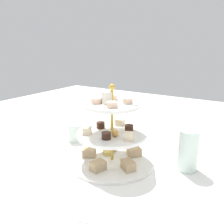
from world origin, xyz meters
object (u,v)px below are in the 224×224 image
object	(u,v)px
water_glass_tall_right	(188,150)
butter_knife_left	(109,224)
water_glass_short_left	(75,133)
teacup_with_saucer	(104,130)
butter_knife_right	(153,137)
tiered_serving_stand	(112,140)

from	to	relation	value
water_glass_tall_right	butter_knife_left	xyz separation A→B (m)	(0.08, 0.35, -0.07)
water_glass_short_left	teacup_with_saucer	size ratio (longest dim) A/B	0.81
teacup_with_saucer	water_glass_tall_right	bearing A→B (deg)	164.65
butter_knife_right	water_glass_tall_right	bearing A→B (deg)	134.42
teacup_with_saucer	tiered_serving_stand	bearing A→B (deg)	130.00
tiered_serving_stand	butter_knife_left	bearing A→B (deg)	121.08
tiered_serving_stand	water_glass_short_left	size ratio (longest dim) A/B	4.05
teacup_with_saucer	butter_knife_right	world-z (taller)	teacup_with_saucer
teacup_with_saucer	butter_knife_right	distance (m)	0.23
tiered_serving_stand	butter_knife_right	size ratio (longest dim) A/B	1.74
butter_knife_left	butter_knife_right	size ratio (longest dim) A/B	1.00
tiered_serving_stand	water_glass_tall_right	xyz separation A→B (m)	(-0.24, -0.09, -0.02)
teacup_with_saucer	butter_knife_left	world-z (taller)	teacup_with_saucer
water_glass_short_left	butter_knife_left	distance (m)	0.52
butter_knife_right	teacup_with_saucer	bearing A→B (deg)	26.01
tiered_serving_stand	butter_knife_right	world-z (taller)	tiered_serving_stand
water_glass_short_left	teacup_with_saucer	world-z (taller)	water_glass_short_left
tiered_serving_stand	butter_knife_left	world-z (taller)	tiered_serving_stand
tiered_serving_stand	butter_knife_right	bearing A→B (deg)	-95.84
butter_knife_left	butter_knife_right	distance (m)	0.58
butter_knife_right	butter_knife_left	bearing A→B (deg)	102.65
tiered_serving_stand	butter_knife_right	distance (m)	0.31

